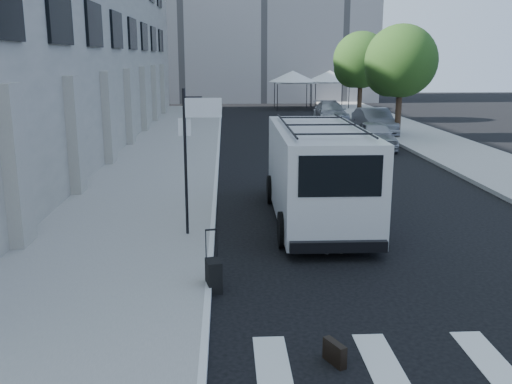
{
  "coord_description": "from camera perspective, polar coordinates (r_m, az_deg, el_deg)",
  "views": [
    {
      "loc": [
        -1.64,
        -10.18,
        4.37
      ],
      "look_at": [
        -0.95,
        2.65,
        1.3
      ],
      "focal_mm": 40.0,
      "sensor_mm": 36.0,
      "label": 1
    }
  ],
  "objects": [
    {
      "name": "tree_far",
      "position": [
        40.38,
        10.28,
        12.66
      ],
      "size": [
        3.8,
        3.83,
        6.03
      ],
      "color": "black",
      "rests_on": "ground"
    },
    {
      "name": "suitcase",
      "position": [
        10.96,
        -4.25,
        -8.32
      ],
      "size": [
        0.34,
        0.47,
        1.18
      ],
      "rotation": [
        0.0,
        0.0,
        0.2
      ],
      "color": "black",
      "rests_on": "ground"
    },
    {
      "name": "sidewalk_left",
      "position": [
        26.66,
        -8.65,
        4.01
      ],
      "size": [
        4.5,
        48.0,
        0.15
      ],
      "primitive_type": "cube",
      "color": "gray",
      "rests_on": "ground"
    },
    {
      "name": "tree_near",
      "position": [
        31.68,
        14.04,
        12.33
      ],
      "size": [
        3.8,
        3.83,
        6.03
      ],
      "color": "black",
      "rests_on": "ground"
    },
    {
      "name": "building_left",
      "position": [
        29.9,
        -23.2,
        15.52
      ],
      "size": [
        10.0,
        44.0,
        12.0
      ],
      "primitive_type": "cube",
      "color": "gray",
      "rests_on": "ground"
    },
    {
      "name": "businessman",
      "position": [
        12.89,
        7.79,
        -2.32
      ],
      "size": [
        0.73,
        0.55,
        1.8
      ],
      "primitive_type": "imported",
      "rotation": [
        0.0,
        0.0,
        3.34
      ],
      "color": "#363538",
      "rests_on": "ground"
    },
    {
      "name": "parked_car_c",
      "position": [
        39.04,
        7.45,
        7.9
      ],
      "size": [
        1.92,
        4.71,
        1.37
      ],
      "primitive_type": "imported",
      "rotation": [
        0.0,
        0.0,
        0.0
      ],
      "color": "#9FA1A6",
      "rests_on": "ground"
    },
    {
      "name": "ground",
      "position": [
        11.2,
        5.68,
        -9.6
      ],
      "size": [
        120.0,
        120.0,
        0.0
      ],
      "primitive_type": "plane",
      "color": "black",
      "rests_on": "ground"
    },
    {
      "name": "parked_car_a",
      "position": [
        28.16,
        11.82,
        5.59
      ],
      "size": [
        1.66,
        3.94,
        1.33
      ],
      "primitive_type": "imported",
      "rotation": [
        0.0,
        0.0,
        -0.02
      ],
      "color": "#97989E",
      "rests_on": "ground"
    },
    {
      "name": "briefcase",
      "position": [
        8.68,
        7.87,
        -15.64
      ],
      "size": [
        0.3,
        0.45,
        0.34
      ],
      "primitive_type": "cube",
      "rotation": [
        0.0,
        0.0,
        0.45
      ],
      "color": "black",
      "rests_on": "ground"
    },
    {
      "name": "sidewalk_right",
      "position": [
        32.29,
        16.29,
        5.25
      ],
      "size": [
        4.0,
        56.0,
        0.15
      ],
      "primitive_type": "cube",
      "color": "gray",
      "rests_on": "ground"
    },
    {
      "name": "sign_pole",
      "position": [
        13.51,
        -6.15,
        6.06
      ],
      "size": [
        1.03,
        0.07,
        3.5
      ],
      "color": "black",
      "rests_on": "sidewalk_left"
    },
    {
      "name": "cargo_van",
      "position": [
        15.42,
        6.12,
        1.92
      ],
      "size": [
        2.49,
        6.87,
        2.55
      ],
      "rotation": [
        0.0,
        0.0,
        -0.01
      ],
      "color": "silver",
      "rests_on": "ground"
    },
    {
      "name": "tent_left",
      "position": [
        48.54,
        3.7,
        11.44
      ],
      "size": [
        4.0,
        4.0,
        3.2
      ],
      "color": "black",
      "rests_on": "ground"
    },
    {
      "name": "parked_car_b",
      "position": [
        33.28,
        11.74,
        6.9
      ],
      "size": [
        1.69,
        4.57,
        1.49
      ],
      "primitive_type": "imported",
      "rotation": [
        0.0,
        0.0,
        0.02
      ],
      "color": "slate",
      "rests_on": "ground"
    },
    {
      "name": "tent_right",
      "position": [
        49.5,
        7.38,
        11.4
      ],
      "size": [
        4.0,
        4.0,
        3.2
      ],
      "color": "black",
      "rests_on": "ground"
    }
  ]
}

